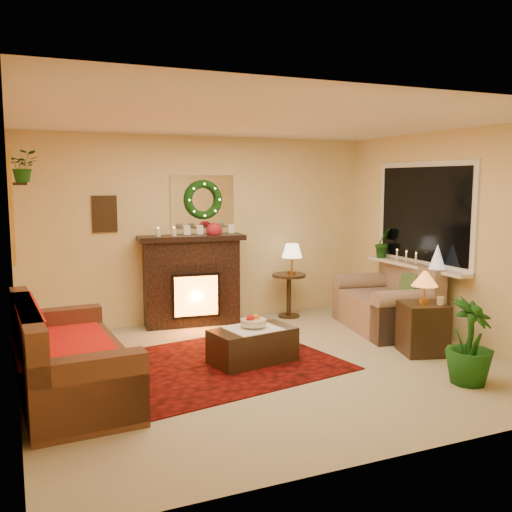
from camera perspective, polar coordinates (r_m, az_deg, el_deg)
name	(u,v)px	position (r m, az deg, el deg)	size (l,w,h in m)	color
floor	(269,365)	(6.29, 1.29, -10.84)	(5.00, 5.00, 0.00)	beige
ceiling	(270,120)	(6.00, 1.37, 13.45)	(5.00, 5.00, 0.00)	white
wall_back	(203,229)	(8.09, -5.36, 2.67)	(5.00, 5.00, 0.00)	#EFD88C
wall_front	(405,279)	(4.09, 14.65, -2.28)	(5.00, 5.00, 0.00)	#EFD88C
wall_left	(12,259)	(5.46, -23.24, -0.24)	(4.50, 4.50, 0.00)	#EFD88C
wall_right	(454,237)	(7.41, 19.19, 1.83)	(4.50, 4.50, 0.00)	#EFD88C
area_rug	(208,366)	(6.27, -4.81, -10.87)	(2.68, 2.01, 0.01)	#50110C
sofa	(71,350)	(5.61, -18.01, -8.90)	(0.90, 2.05, 0.88)	#3D2715
red_throw	(63,343)	(5.76, -18.76, -8.25)	(0.87, 1.42, 0.02)	red
fireplace	(191,285)	(7.92, -6.49, -2.93)	(1.28, 0.41, 1.18)	black
poinsettia	(214,230)	(7.91, -4.23, 2.57)	(0.22, 0.22, 0.22)	#B51D2E
mantel_candle_a	(158,236)	(7.68, -9.75, 2.03)	(0.06, 0.06, 0.19)	beige
mantel_candle_b	(174,235)	(7.71, -8.20, 2.08)	(0.06, 0.06, 0.19)	white
mantel_mirror	(203,201)	(8.05, -5.35, 5.49)	(0.92, 0.02, 0.72)	white
wreath	(204,200)	(8.01, -5.27, 5.63)	(0.55, 0.55, 0.11)	#194719
wall_art	(105,214)	(7.75, -14.90, 4.08)	(0.32, 0.03, 0.48)	#381E11
gold_mirror	(11,206)	(5.72, -23.29, 4.61)	(0.03, 0.84, 1.00)	gold
hanging_plant	(24,182)	(6.47, -22.18, 6.88)	(0.33, 0.28, 0.36)	#194719
loveseat	(385,298)	(7.84, 12.74, -4.14)	(0.90, 1.55, 0.90)	#AC9E92
window_frame	(424,214)	(7.79, 16.45, 4.05)	(0.03, 1.86, 1.36)	white
window_glass	(423,214)	(7.78, 16.37, 4.05)	(0.02, 1.70, 1.22)	black
window_sill	(416,266)	(7.79, 15.67, -0.96)	(0.22, 1.86, 0.04)	white
mini_tree	(437,257)	(7.41, 17.68, -0.13)	(0.21, 0.21, 0.32)	white
sill_plant	(383,244)	(8.33, 12.58, 1.17)	(0.30, 0.24, 0.55)	#23621C
side_table_round	(289,295)	(8.36, 3.31, -3.92)	(0.49, 0.49, 0.64)	#47190F
lamp_cream	(292,258)	(8.25, 3.62, -0.16)	(0.30, 0.30, 0.45)	#FFE2B9
end_table_square	(423,331)	(6.88, 16.34, -7.17)	(0.48, 0.48, 0.59)	black
lamp_tiffany	(424,291)	(6.75, 16.49, -3.33)	(0.30, 0.30, 0.44)	#FF8343
coffee_table	(253,344)	(6.30, -0.34, -8.80)	(0.91, 0.50, 0.38)	black
fruit_bowl	(253,322)	(6.26, -0.26, -6.63)	(0.28, 0.28, 0.07)	white
floor_palm	(470,339)	(5.99, 20.62, -7.78)	(1.41, 1.41, 2.52)	#164813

